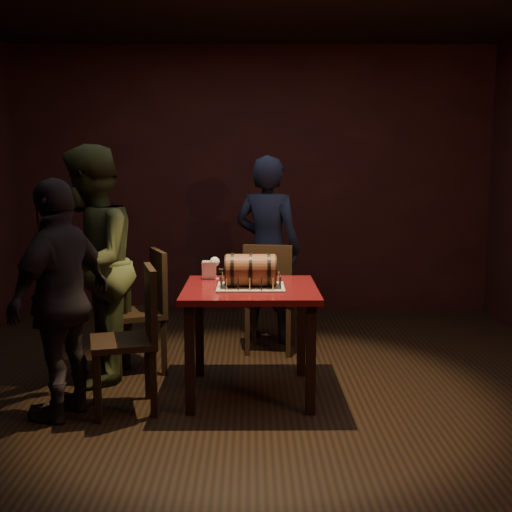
# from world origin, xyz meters

# --- Properties ---
(room_shell) EXTENTS (5.04, 5.04, 2.80)m
(room_shell) POSITION_xyz_m (0.00, 0.00, 1.40)
(room_shell) COLOR black
(room_shell) RESTS_ON ground
(pub_table) EXTENTS (0.90, 0.90, 0.75)m
(pub_table) POSITION_xyz_m (-0.03, -0.02, 0.64)
(pub_table) COLOR #510D11
(pub_table) RESTS_ON ground
(cake_board) EXTENTS (0.45, 0.35, 0.01)m
(cake_board) POSITION_xyz_m (-0.03, -0.07, 0.76)
(cake_board) COLOR #A39883
(cake_board) RESTS_ON pub_table
(barrel_cake) EXTENTS (0.39, 0.23, 0.23)m
(barrel_cake) POSITION_xyz_m (-0.03, -0.07, 0.87)
(barrel_cake) COLOR brown
(barrel_cake) RESTS_ON cake_board
(birthday_candles) EXTENTS (0.40, 0.30, 0.09)m
(birthday_candles) POSITION_xyz_m (-0.03, -0.07, 0.80)
(birthday_candles) COLOR #FBE996
(birthday_candles) RESTS_ON cake_board
(wine_glass_left) EXTENTS (0.07, 0.07, 0.16)m
(wine_glass_left) POSITION_xyz_m (-0.29, 0.29, 0.87)
(wine_glass_left) COLOR silver
(wine_glass_left) RESTS_ON pub_table
(wine_glass_mid) EXTENTS (0.07, 0.07, 0.16)m
(wine_glass_mid) POSITION_xyz_m (-0.10, 0.28, 0.87)
(wine_glass_mid) COLOR silver
(wine_glass_mid) RESTS_ON pub_table
(wine_glass_right) EXTENTS (0.07, 0.07, 0.16)m
(wine_glass_right) POSITION_xyz_m (0.05, 0.29, 0.87)
(wine_glass_right) COLOR silver
(wine_glass_right) RESTS_ON pub_table
(pint_of_ale) EXTENTS (0.07, 0.07, 0.15)m
(pint_of_ale) POSITION_xyz_m (-0.16, 0.16, 0.82)
(pint_of_ale) COLOR silver
(pint_of_ale) RESTS_ON pub_table
(menu_card) EXTENTS (0.10, 0.05, 0.13)m
(menu_card) POSITION_xyz_m (-0.33, 0.26, 0.81)
(menu_card) COLOR white
(menu_card) RESTS_ON pub_table
(chair_back) EXTENTS (0.46, 0.46, 0.93)m
(chair_back) POSITION_xyz_m (0.12, 0.93, 0.52)
(chair_back) COLOR black
(chair_back) RESTS_ON ground
(chair_left_rear) EXTENTS (0.52, 0.52, 0.93)m
(chair_left_rear) POSITION_xyz_m (-0.83, 0.49, 0.52)
(chair_left_rear) COLOR black
(chair_left_rear) RESTS_ON ground
(chair_left_front) EXTENTS (0.49, 0.49, 0.93)m
(chair_left_front) POSITION_xyz_m (-0.77, -0.31, 0.52)
(chair_left_front) COLOR black
(chair_left_front) RESTS_ON ground
(person_back) EXTENTS (0.71, 0.60, 1.65)m
(person_back) POSITION_xyz_m (0.12, 1.35, 0.83)
(person_back) COLOR #191E33
(person_back) RESTS_ON ground
(person_left_rear) EXTENTS (0.67, 0.85, 1.71)m
(person_left_rear) POSITION_xyz_m (-1.18, 0.25, 0.86)
(person_left_rear) COLOR #353D1E
(person_left_rear) RESTS_ON ground
(person_left_front) EXTENTS (0.67, 0.95, 1.49)m
(person_left_front) POSITION_xyz_m (-1.20, -0.42, 0.75)
(person_left_front) COLOR black
(person_left_front) RESTS_ON ground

